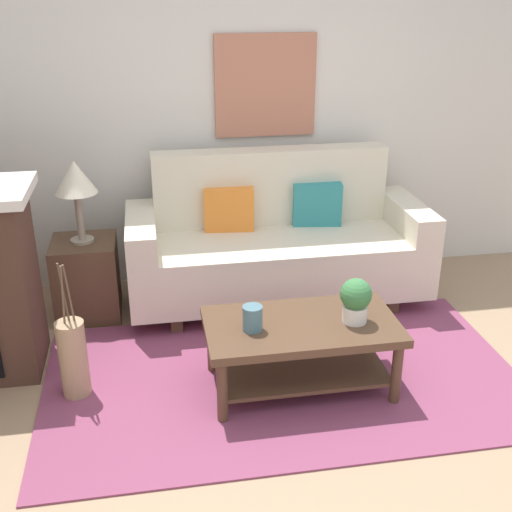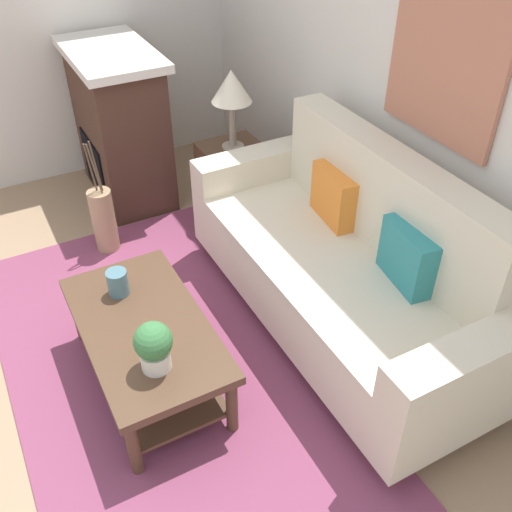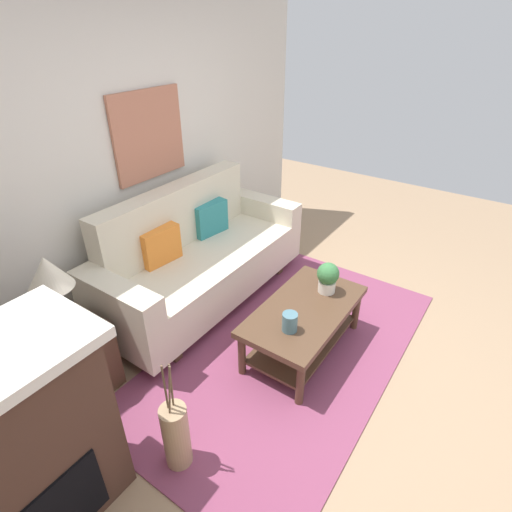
% 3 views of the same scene
% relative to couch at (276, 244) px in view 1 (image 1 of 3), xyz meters
% --- Properties ---
extents(ground_plane, '(8.88, 8.88, 0.00)m').
position_rel_couch_xyz_m(ground_plane, '(-0.17, -1.58, -0.43)').
color(ground_plane, '#9E7F60').
extents(wall_back, '(4.88, 0.10, 2.70)m').
position_rel_couch_xyz_m(wall_back, '(-0.17, 0.54, 0.92)').
color(wall_back, silver).
rests_on(wall_back, ground_plane).
extents(area_rug, '(2.84, 1.61, 0.01)m').
position_rel_couch_xyz_m(area_rug, '(-0.17, -1.08, -0.42)').
color(area_rug, '#843D5B').
rests_on(area_rug, ground_plane).
extents(couch, '(2.14, 0.84, 1.08)m').
position_rel_couch_xyz_m(couch, '(0.00, 0.00, 0.00)').
color(couch, beige).
rests_on(couch, ground_plane).
extents(throw_pillow_orange, '(0.37, 0.16, 0.32)m').
position_rel_couch_xyz_m(throw_pillow_orange, '(-0.33, 0.13, 0.25)').
color(throw_pillow_orange, orange).
rests_on(throw_pillow_orange, couch).
extents(throw_pillow_teal, '(0.37, 0.17, 0.32)m').
position_rel_couch_xyz_m(throw_pillow_teal, '(0.33, 0.13, 0.25)').
color(throw_pillow_teal, teal).
rests_on(throw_pillow_teal, couch).
extents(coffee_table, '(1.10, 0.60, 0.43)m').
position_rel_couch_xyz_m(coffee_table, '(-0.10, -1.17, -0.12)').
color(coffee_table, '#513826').
rests_on(coffee_table, ground_plane).
extents(tabletop_vase, '(0.11, 0.11, 0.14)m').
position_rel_couch_xyz_m(tabletop_vase, '(-0.38, -1.20, 0.07)').
color(tabletop_vase, slate).
rests_on(tabletop_vase, coffee_table).
extents(potted_plant_tabletop, '(0.18, 0.18, 0.26)m').
position_rel_couch_xyz_m(potted_plant_tabletop, '(0.20, -1.21, 0.14)').
color(potted_plant_tabletop, white).
rests_on(potted_plant_tabletop, coffee_table).
extents(side_table, '(0.44, 0.44, 0.56)m').
position_rel_couch_xyz_m(side_table, '(-1.37, -0.03, -0.15)').
color(side_table, '#513826').
rests_on(side_table, ground_plane).
extents(table_lamp, '(0.28, 0.28, 0.57)m').
position_rel_couch_xyz_m(table_lamp, '(-1.37, -0.03, 0.56)').
color(table_lamp, gray).
rests_on(table_lamp, side_table).
extents(floor_vase, '(0.16, 0.16, 0.47)m').
position_rel_couch_xyz_m(floor_vase, '(-1.39, -1.03, -0.19)').
color(floor_vase, tan).
rests_on(floor_vase, ground_plane).
extents(floor_vase_branch_a, '(0.03, 0.05, 0.36)m').
position_rel_couch_xyz_m(floor_vase_branch_a, '(-1.37, -1.03, 0.22)').
color(floor_vase_branch_a, brown).
rests_on(floor_vase_branch_a, floor_vase).
extents(floor_vase_branch_b, '(0.03, 0.04, 0.36)m').
position_rel_couch_xyz_m(floor_vase_branch_b, '(-1.40, -1.01, 0.22)').
color(floor_vase_branch_b, brown).
rests_on(floor_vase_branch_b, floor_vase).
extents(floor_vase_branch_c, '(0.03, 0.04, 0.36)m').
position_rel_couch_xyz_m(floor_vase_branch_c, '(-1.40, -1.04, 0.22)').
color(floor_vase_branch_c, brown).
rests_on(floor_vase_branch_c, floor_vase).
extents(framed_painting, '(0.75, 0.03, 0.74)m').
position_rel_couch_xyz_m(framed_painting, '(-0.00, 0.47, 1.07)').
color(framed_painting, '#B77056').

